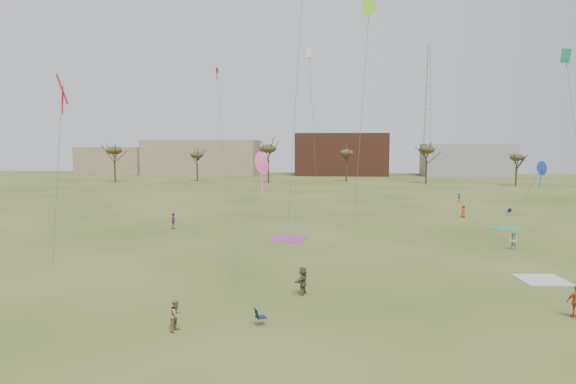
{
  "coord_description": "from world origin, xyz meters",
  "views": [
    {
      "loc": [
        3.64,
        -25.04,
        9.18
      ],
      "look_at": [
        0.0,
        12.0,
        5.5
      ],
      "focal_mm": 30.86,
      "sensor_mm": 36.0,
      "label": 1
    }
  ],
  "objects": [
    {
      "name": "ground",
      "position": [
        0.0,
        0.0,
        0.0
      ],
      "size": [
        260.0,
        260.0,
        0.0
      ],
      "primitive_type": "plane",
      "color": "#374B17",
      "rests_on": "ground"
    },
    {
      "name": "spectator_fore_b",
      "position": [
        -4.12,
        -2.15,
        0.78
      ],
      "size": [
        0.77,
        0.89,
        1.56
      ],
      "primitive_type": "imported",
      "rotation": [
        0.0,
        0.0,
        1.31
      ],
      "color": "#8E785A",
      "rests_on": "ground"
    },
    {
      "name": "spectator_fore_c",
      "position": [
        1.66,
        4.3,
        0.86
      ],
      "size": [
        0.94,
        1.67,
        1.71
      ],
      "primitive_type": "imported",
      "rotation": [
        0.0,
        0.0,
        4.42
      ],
      "color": "brown",
      "rests_on": "ground"
    },
    {
      "name": "spectator_mid_d",
      "position": [
        -13.72,
        25.9,
        0.89
      ],
      "size": [
        0.77,
        1.12,
        1.77
      ],
      "primitive_type": "imported",
      "rotation": [
        0.0,
        0.0,
        1.93
      ],
      "color": "#8C3A85",
      "rests_on": "ground"
    },
    {
      "name": "spectator_mid_e",
      "position": [
        18.93,
        18.71,
        0.81
      ],
      "size": [
        0.97,
        0.99,
        1.61
      ],
      "primitive_type": "imported",
      "rotation": [
        0.0,
        0.0,
        5.43
      ],
      "color": "#BBBBBB",
      "rests_on": "ground"
    },
    {
      "name": "flyer_far_b",
      "position": [
        19.33,
        37.5,
        0.8
      ],
      "size": [
        0.87,
        0.93,
        1.6
      ],
      "primitive_type": "imported",
      "rotation": [
        0.0,
        0.0,
        0.95
      ],
      "color": "#AA431D",
      "rests_on": "ground"
    },
    {
      "name": "flyer_far_c",
      "position": [
        22.83,
        54.36,
        0.7
      ],
      "size": [
        0.67,
        0.98,
        1.39
      ],
      "primitive_type": "imported",
      "rotation": [
        0.0,
        0.0,
        4.89
      ],
      "color": "navy",
      "rests_on": "ground"
    },
    {
      "name": "blanket_cream",
      "position": [
        17.56,
        9.04,
        0.0
      ],
      "size": [
        3.2,
        3.2,
        0.03
      ],
      "primitive_type": "cube",
      "rotation": [
        0.0,
        0.0,
        1.65
      ],
      "color": "beige",
      "rests_on": "ground"
    },
    {
      "name": "blanket_plum",
      "position": [
        -0.97,
        21.69,
        0.0
      ],
      "size": [
        4.05,
        4.05,
        0.03
      ],
      "primitive_type": "cube",
      "rotation": [
        0.0,
        0.0,
        2.83
      ],
      "color": "#A5328C",
      "rests_on": "ground"
    },
    {
      "name": "blanket_olive",
      "position": [
        21.99,
        29.92,
        0.0
      ],
      "size": [
        3.73,
        3.73,
        0.03
      ],
      "primitive_type": "cube",
      "rotation": [
        0.0,
        0.0,
        0.31
      ],
      "color": "#369560",
      "rests_on": "ground"
    },
    {
      "name": "camp_chair_center",
      "position": [
        -0.11,
        -1.04,
        0.26
      ],
      "size": [
        0.71,
        0.69,
        0.87
      ],
      "rotation": [
        0.0,
        0.0,
        2.05
      ],
      "color": "#131E34",
      "rests_on": "ground"
    },
    {
      "name": "camp_chair_right",
      "position": [
        25.58,
        40.01,
        0.26
      ],
      "size": [
        0.73,
        0.72,
        0.87
      ],
      "rotation": [
        0.0,
        0.0,
        5.31
      ],
      "color": "#141437",
      "rests_on": "ground"
    },
    {
      "name": "kites_aloft",
      "position": [
        0.9,
        35.8,
        20.23
      ],
      "size": [
        63.44,
        58.2,
        26.92
      ],
      "color": "red",
      "rests_on": "ground"
    },
    {
      "name": "tree_line",
      "position": [
        -2.85,
        79.12,
        7.09
      ],
      "size": [
        117.44,
        49.32,
        8.91
      ],
      "color": "#3A2B1E",
      "rests_on": "ground"
    },
    {
      "name": "building_tan",
      "position": [
        -35.0,
        115.0,
        5.0
      ],
      "size": [
        32.0,
        14.0,
        10.0
      ],
      "primitive_type": "cube",
      "color": "#937F60",
      "rests_on": "ground"
    },
    {
      "name": "building_brick",
      "position": [
        5.0,
        120.0,
        6.0
      ],
      "size": [
        26.0,
        16.0,
        12.0
      ],
      "primitive_type": "cube",
      "color": "brown",
      "rests_on": "ground"
    },
    {
      "name": "building_grey",
      "position": [
        40.0,
        118.0,
        4.5
      ],
      "size": [
        24.0,
        12.0,
        9.0
      ],
      "primitive_type": "cube",
      "color": "gray",
      "rests_on": "ground"
    },
    {
      "name": "building_tan_west",
      "position": [
        -65.0,
        122.0,
        4.0
      ],
      "size": [
        20.0,
        12.0,
        8.0
      ],
      "primitive_type": "cube",
      "color": "#937F60",
      "rests_on": "ground"
    },
    {
      "name": "radio_tower",
      "position": [
        30.0,
        125.0,
        19.21
      ],
      "size": [
        1.51,
        1.72,
        41.0
      ],
      "color": "#9EA3A8",
      "rests_on": "ground"
    }
  ]
}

